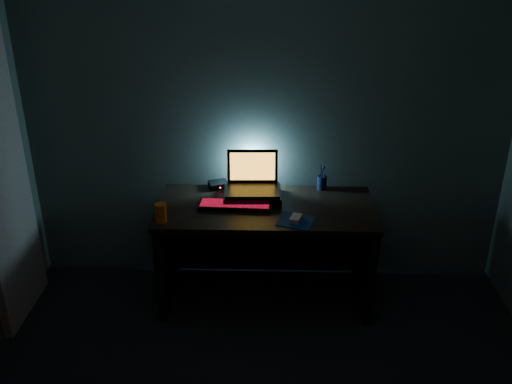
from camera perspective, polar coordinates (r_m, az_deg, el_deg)
room at (r=2.27m, az=0.67°, el=-8.21°), size 3.50×4.00×2.50m
desk at (r=4.09m, az=0.99°, el=-4.33°), size 1.50×0.70×0.75m
riser at (r=4.02m, az=-0.35°, el=-0.30°), size 0.41×0.31×0.06m
laptop at (r=4.03m, az=-0.35°, el=1.16°), size 0.39×0.29×0.26m
keyboard at (r=3.91m, az=-2.12°, el=-1.31°), size 0.50×0.18×0.03m
mousepad at (r=3.73m, az=4.01°, el=-2.91°), size 0.27×0.26×0.00m
mouse at (r=3.73m, az=4.02°, el=-2.67°), size 0.09×0.12×0.03m
pen_cup at (r=4.19m, az=6.61°, el=0.95°), size 0.09×0.09×0.10m
juice_glass at (r=3.74m, az=-9.49°, el=-2.08°), size 0.08×0.08×0.13m
router at (r=4.21m, az=-3.77°, el=0.73°), size 0.16×0.15×0.05m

